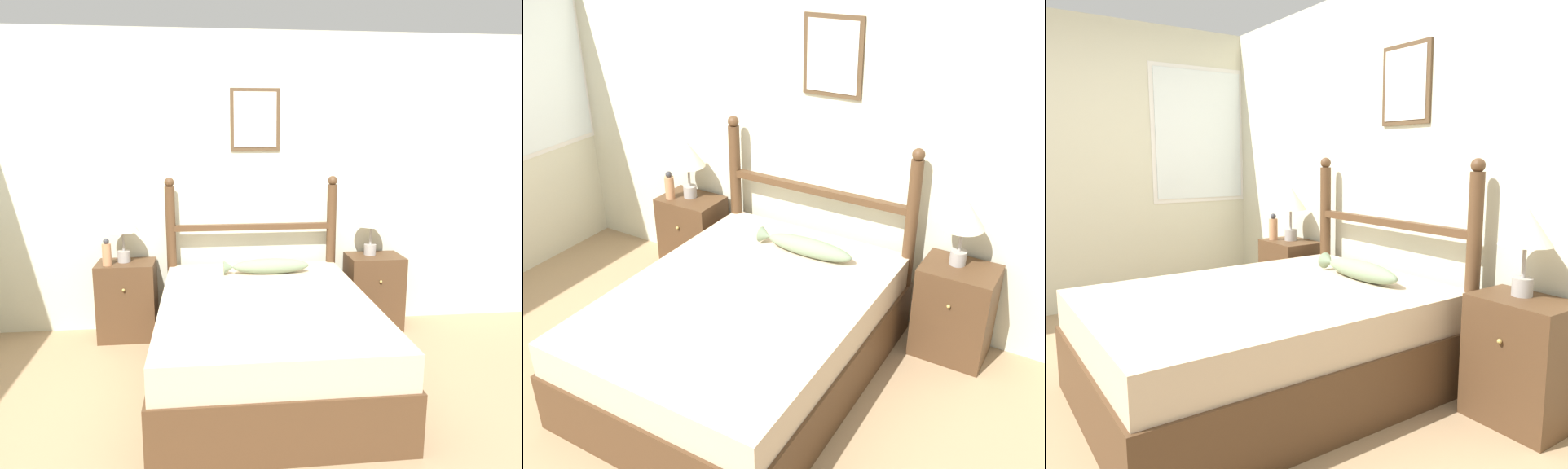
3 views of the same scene
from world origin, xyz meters
The scene contains 11 objects.
ground_plane centered at (0.00, 0.00, 0.00)m, with size 16.00×16.00×0.00m, color #9E7F5B.
wall_back centered at (0.00, 1.73, 1.28)m, with size 6.40×0.08×2.55m.
wall_left centered at (-2.13, 0.03, 1.28)m, with size 0.08×6.40×2.55m.
bed centered at (0.18, 0.63, 0.29)m, with size 1.47×2.00×0.59m.
headboard centered at (0.18, 1.59, 0.72)m, with size 1.47×0.08×1.35m.
nightstand_left centered at (-0.89, 1.50, 0.33)m, with size 0.47×0.37×0.66m.
nightstand_right centered at (1.25, 1.50, 0.33)m, with size 0.47×0.37×0.66m.
table_lamp_left centered at (-0.90, 1.52, 0.99)m, with size 0.27×0.27×0.46m.
table_lamp_right centered at (1.22, 1.54, 0.99)m, with size 0.27×0.27×0.46m.
bottle centered at (-1.02, 1.42, 0.76)m, with size 0.07×0.07×0.22m.
fish_pillow centered at (0.27, 1.26, 0.65)m, with size 0.69×0.14×0.12m.
Camera 3 is at (2.64, -0.80, 1.36)m, focal length 35.00 mm.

